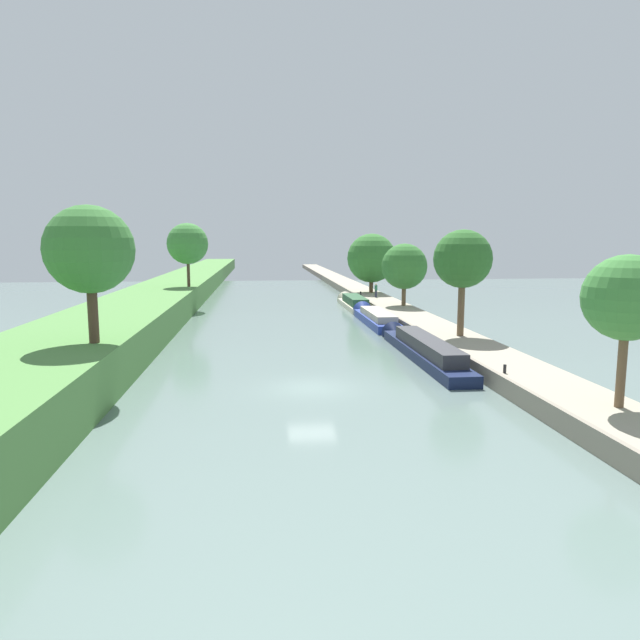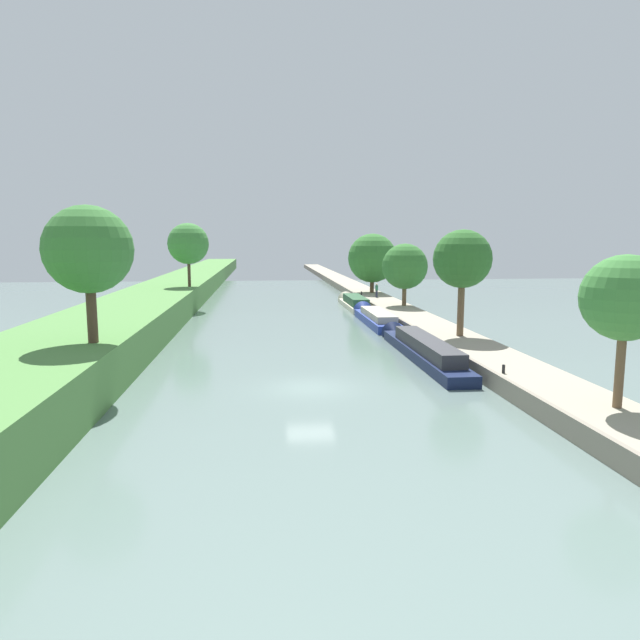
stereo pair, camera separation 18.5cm
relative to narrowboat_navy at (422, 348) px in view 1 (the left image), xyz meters
The scene contains 16 objects.
ground_plane 10.53m from the narrowboat_navy, 139.05° to the right, with size 160.00×160.00×0.00m, color slate.
left_grassy_bank 22.42m from the narrowboat_navy, 162.10° to the right, with size 7.69×260.00×2.55m.
right_towpath 7.70m from the narrowboat_navy, 63.42° to the right, with size 3.69×260.00×0.92m.
stone_quay 7.05m from the narrowboat_navy, 77.89° to the right, with size 0.25×260.00×0.97m.
narrowboat_navy is the anchor object (origin of this frame).
narrowboat_blue 15.94m from the narrowboat_navy, 89.74° to the left, with size 2.17×13.09×2.06m.
narrowboat_cream 28.49m from the narrowboat_navy, 89.79° to the left, with size 2.17×12.44×2.16m.
tree_rightbank_near 15.97m from the narrowboat_navy, 74.76° to the right, with size 3.46×3.46×6.24m.
tree_rightbank_midnear 7.39m from the narrowboat_navy, 38.44° to the left, with size 4.12×4.12×7.54m.
tree_rightbank_midfar 22.54m from the narrowboat_navy, 78.68° to the left, with size 4.71×4.71×6.44m.
tree_rightbank_far 37.14m from the narrowboat_navy, 84.00° to the left, with size 6.32×6.32×7.63m.
tree_leftbank_downstream 21.09m from the narrowboat_navy, 161.15° to the right, with size 4.39×4.39×6.89m.
tree_leftbank_upstream 34.71m from the narrowboat_navy, 122.90° to the left, with size 4.54×4.54×7.04m.
person_walking 30.71m from the narrowboat_navy, 83.97° to the left, with size 0.34×0.34×1.66m.
mooring_bollard_near 8.71m from the narrowboat_navy, 77.35° to the right, with size 0.16×0.16×0.45m.
mooring_bollard_far 33.48m from the narrowboat_navy, 86.74° to the left, with size 0.16×0.16×0.45m.
Camera 1 is at (-2.62, -28.80, 7.70)m, focal length 31.69 mm.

